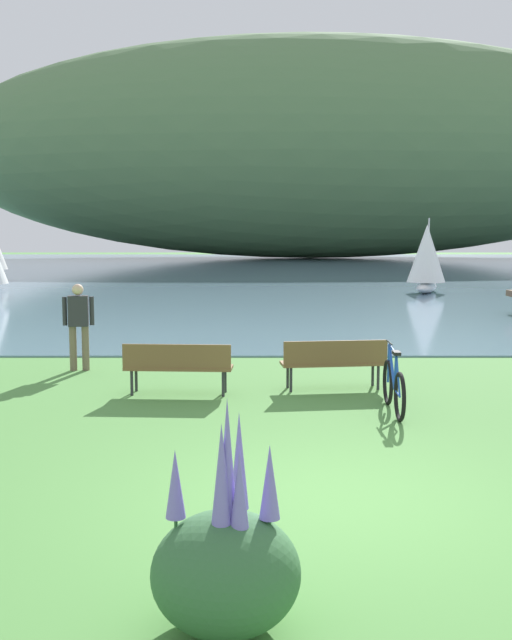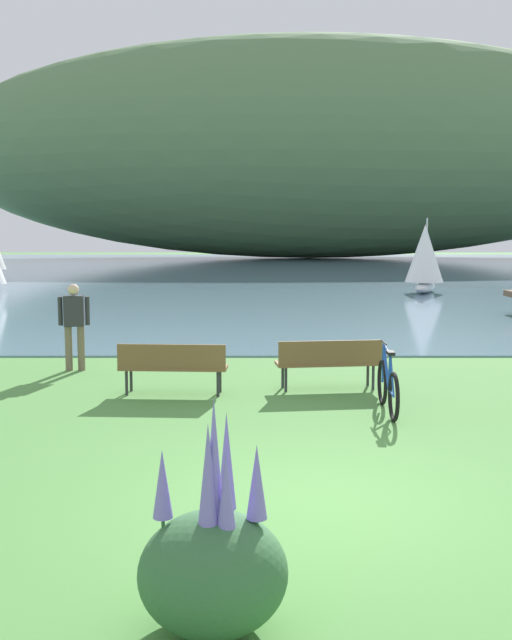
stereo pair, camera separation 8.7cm
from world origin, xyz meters
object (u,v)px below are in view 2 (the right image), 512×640
park_bench_further_along (331,360)px  person_at_shoreline (76,321)px  bicycle_leaning_near_bench (390,387)px  sailboat_toward_hillside (427,258)px  park_bench_near_camera (175,364)px

park_bench_further_along → person_at_shoreline: bearing=159.5°
park_bench_further_along → person_at_shoreline: 5.17m
bicycle_leaning_near_bench → sailboat_toward_hillside: 22.71m
park_bench_further_along → person_at_shoreline: person_at_shoreline is taller
park_bench_near_camera → bicycle_leaning_near_bench: size_ratio=1.03×
person_at_shoreline → sailboat_toward_hillside: 21.63m
bicycle_leaning_near_bench → person_at_shoreline: size_ratio=1.04×
park_bench_further_along → bicycle_leaning_near_bench: bicycle_leaning_near_bench is taller
park_bench_further_along → sailboat_toward_hillside: size_ratio=0.55×
park_bench_further_along → person_at_shoreline: (-4.82, 1.80, 0.46)m
bicycle_leaning_near_bench → sailboat_toward_hillside: (5.56, 21.98, 1.22)m
sailboat_toward_hillside → bicycle_leaning_near_bench: bearing=-104.2°
person_at_shoreline → sailboat_toward_hillside: bearing=59.1°
bicycle_leaning_near_bench → person_at_shoreline: 6.55m
person_at_shoreline → sailboat_toward_hillside: size_ratio=0.51×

